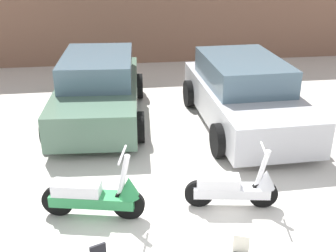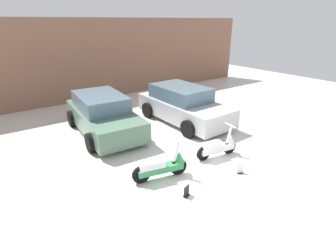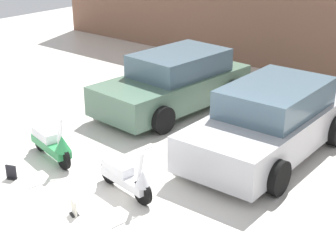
{
  "view_description": "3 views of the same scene",
  "coord_description": "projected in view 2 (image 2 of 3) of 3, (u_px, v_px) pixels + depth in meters",
  "views": [
    {
      "loc": [
        -0.93,
        -3.86,
        3.56
      ],
      "look_at": [
        -0.03,
        2.69,
        0.61
      ],
      "focal_mm": 45.0,
      "sensor_mm": 36.0,
      "label": 1
    },
    {
      "loc": [
        -4.41,
        -3.58,
        3.7
      ],
      "look_at": [
        -0.16,
        2.35,
        0.74
      ],
      "focal_mm": 28.0,
      "sensor_mm": 36.0,
      "label": 2
    },
    {
      "loc": [
        6.0,
        -4.22,
        4.35
      ],
      "look_at": [
        0.31,
        2.64,
        0.62
      ],
      "focal_mm": 55.0,
      "sensor_mm": 36.0,
      "label": 3
    }
  ],
  "objects": [
    {
      "name": "ground_plane",
      "position": [
        229.0,
        181.0,
        6.47
      ],
      "size": [
        28.0,
        28.0,
        0.0
      ],
      "primitive_type": "plane",
      "color": "silver"
    },
    {
      "name": "scooter_front_right",
      "position": [
        219.0,
        146.0,
        7.55
      ],
      "size": [
        1.33,
        0.52,
        0.93
      ],
      "rotation": [
        0.0,
        0.0,
        -0.16
      ],
      "color": "black",
      "rests_on": "ground_plane"
    },
    {
      "name": "scooter_front_left",
      "position": [
        163.0,
        165.0,
        6.5
      ],
      "size": [
        1.43,
        0.62,
        1.01
      ],
      "rotation": [
        0.0,
        0.0,
        -0.22
      ],
      "color": "black",
      "rests_on": "ground_plane"
    },
    {
      "name": "car_rear_center",
      "position": [
        183.0,
        105.0,
        10.13
      ],
      "size": [
        2.03,
        4.06,
        1.36
      ],
      "rotation": [
        0.0,
        0.0,
        -1.55
      ],
      "color": "#B7B7BC",
      "rests_on": "ground_plane"
    },
    {
      "name": "wall_back",
      "position": [
        90.0,
        60.0,
        12.55
      ],
      "size": [
        19.6,
        0.12,
        3.83
      ],
      "primitive_type": "cube",
      "color": "#845B47",
      "rests_on": "ground_plane"
    },
    {
      "name": "car_rear_left",
      "position": [
        103.0,
        115.0,
        9.13
      ],
      "size": [
        2.11,
        4.03,
        1.33
      ],
      "rotation": [
        0.0,
        0.0,
        -1.64
      ],
      "color": "#51705B",
      "rests_on": "ground_plane"
    },
    {
      "name": "placard_near_right_scooter",
      "position": [
        240.0,
        169.0,
        6.78
      ],
      "size": [
        0.2,
        0.17,
        0.26
      ],
      "rotation": [
        0.0,
        0.0,
        -0.39
      ],
      "color": "black",
      "rests_on": "ground_plane"
    },
    {
      "name": "placard_near_left_scooter",
      "position": [
        186.0,
        192.0,
        5.9
      ],
      "size": [
        0.2,
        0.17,
        0.26
      ],
      "rotation": [
        0.0,
        0.0,
        0.37
      ],
      "color": "black",
      "rests_on": "ground_plane"
    }
  ]
}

